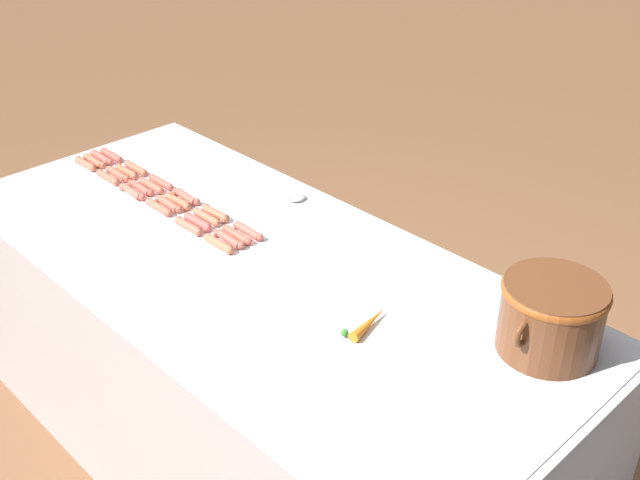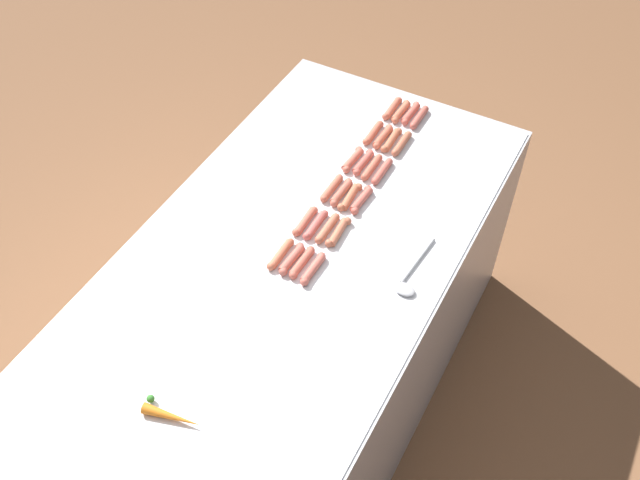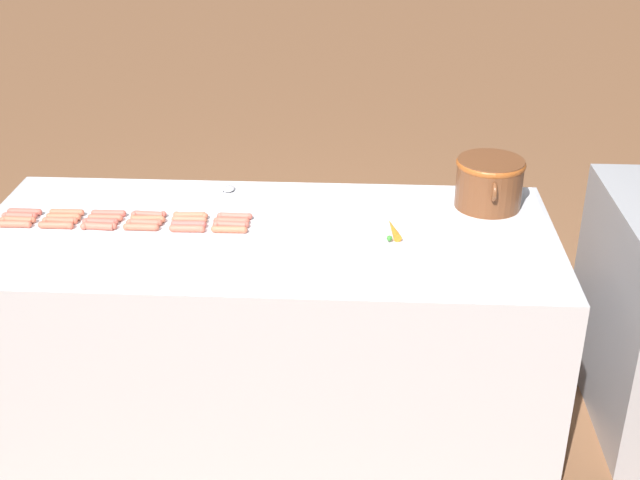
% 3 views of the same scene
% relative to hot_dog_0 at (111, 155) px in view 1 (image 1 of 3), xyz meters
% --- Properties ---
extents(ground_plane, '(20.00, 20.00, 0.00)m').
position_rel_hot_dog_0_xyz_m(ground_plane, '(0.10, 1.00, -0.90)').
color(ground_plane, brown).
extents(griddle_counter, '(1.02, 2.29, 0.89)m').
position_rel_hot_dog_0_xyz_m(griddle_counter, '(0.10, 1.00, -0.46)').
color(griddle_counter, '#BCBCC1').
rests_on(griddle_counter, ground_plane).
extents(hot_dog_0, '(0.03, 0.15, 0.03)m').
position_rel_hot_dog_0_xyz_m(hot_dog_0, '(0.00, 0.00, 0.00)').
color(hot_dog_0, '#BF594B').
rests_on(hot_dog_0, griddle_counter).
extents(hot_dog_1, '(0.03, 0.15, 0.03)m').
position_rel_hot_dog_0_xyz_m(hot_dog_1, '(-0.00, 0.17, 0.00)').
color(hot_dog_1, '#C06448').
rests_on(hot_dog_1, griddle_counter).
extents(hot_dog_2, '(0.03, 0.15, 0.03)m').
position_rel_hot_dog_0_xyz_m(hot_dog_2, '(-0.00, 0.35, 0.00)').
color(hot_dog_2, '#C95A4C').
rests_on(hot_dog_2, griddle_counter).
extents(hot_dog_3, '(0.04, 0.15, 0.03)m').
position_rel_hot_dog_0_xyz_m(hot_dog_3, '(-0.00, 0.51, 0.00)').
color(hot_dog_3, '#C95C4E').
rests_on(hot_dog_3, griddle_counter).
extents(hot_dog_4, '(0.04, 0.15, 0.03)m').
position_rel_hot_dog_0_xyz_m(hot_dog_4, '(-0.00, 0.69, 0.00)').
color(hot_dog_4, '#C6684B').
rests_on(hot_dog_4, griddle_counter).
extents(hot_dog_5, '(0.03, 0.15, 0.03)m').
position_rel_hot_dog_0_xyz_m(hot_dog_5, '(-0.00, 0.86, 0.00)').
color(hot_dog_5, '#CB6051').
rests_on(hot_dog_5, griddle_counter).
extents(hot_dog_6, '(0.03, 0.15, 0.03)m').
position_rel_hot_dog_0_xyz_m(hot_dog_6, '(0.04, -0.01, 0.00)').
color(hot_dog_6, '#CE5D4E').
rests_on(hot_dog_6, griddle_counter).
extents(hot_dog_7, '(0.03, 0.15, 0.03)m').
position_rel_hot_dog_0_xyz_m(hot_dog_7, '(0.04, 0.18, 0.00)').
color(hot_dog_7, '#C06547').
rests_on(hot_dog_7, griddle_counter).
extents(hot_dog_8, '(0.03, 0.15, 0.03)m').
position_rel_hot_dog_0_xyz_m(hot_dog_8, '(0.04, 0.35, 0.00)').
color(hot_dog_8, '#C5614A').
rests_on(hot_dog_8, griddle_counter).
extents(hot_dog_9, '(0.04, 0.15, 0.03)m').
position_rel_hot_dog_0_xyz_m(hot_dog_9, '(0.04, 0.52, 0.00)').
color(hot_dog_9, '#BF6647').
rests_on(hot_dog_9, griddle_counter).
extents(hot_dog_10, '(0.03, 0.15, 0.03)m').
position_rel_hot_dog_0_xyz_m(hot_dog_10, '(0.04, 0.69, 0.00)').
color(hot_dog_10, '#BF674C').
rests_on(hot_dog_10, griddle_counter).
extents(hot_dog_11, '(0.03, 0.15, 0.03)m').
position_rel_hot_dog_0_xyz_m(hot_dog_11, '(0.04, 0.86, 0.00)').
color(hot_dog_11, '#C35C49').
rests_on(hot_dog_11, griddle_counter).
extents(hot_dog_12, '(0.03, 0.15, 0.03)m').
position_rel_hot_dog_0_xyz_m(hot_dog_12, '(0.08, 0.00, 0.00)').
color(hot_dog_12, '#C7674B').
rests_on(hot_dog_12, griddle_counter).
extents(hot_dog_13, '(0.03, 0.15, 0.03)m').
position_rel_hot_dog_0_xyz_m(hot_dog_13, '(0.08, 0.17, 0.00)').
color(hot_dog_13, '#CA6149').
rests_on(hot_dog_13, griddle_counter).
extents(hot_dog_14, '(0.03, 0.15, 0.03)m').
position_rel_hot_dog_0_xyz_m(hot_dog_14, '(0.08, 0.34, 0.00)').
color(hot_dog_14, '#C3594C').
rests_on(hot_dog_14, griddle_counter).
extents(hot_dog_15, '(0.03, 0.15, 0.03)m').
position_rel_hot_dog_0_xyz_m(hot_dog_15, '(0.08, 0.51, 0.00)').
color(hot_dog_15, '#BF604C').
rests_on(hot_dog_15, griddle_counter).
extents(hot_dog_16, '(0.03, 0.15, 0.03)m').
position_rel_hot_dog_0_xyz_m(hot_dog_16, '(0.08, 0.69, 0.00)').
color(hot_dog_16, '#C75951').
rests_on(hot_dog_16, griddle_counter).
extents(hot_dog_17, '(0.03, 0.15, 0.03)m').
position_rel_hot_dog_0_xyz_m(hot_dog_17, '(0.08, 0.86, 0.00)').
color(hot_dog_17, '#BF5E4F').
rests_on(hot_dog_17, griddle_counter).
extents(hot_dog_18, '(0.03, 0.15, 0.03)m').
position_rel_hot_dog_0_xyz_m(hot_dog_18, '(0.12, -0.00, 0.00)').
color(hot_dog_18, '#CD644C').
rests_on(hot_dog_18, griddle_counter).
extents(hot_dog_19, '(0.03, 0.15, 0.03)m').
position_rel_hot_dog_0_xyz_m(hot_dog_19, '(0.12, 0.17, 0.00)').
color(hot_dog_19, '#CB6149').
rests_on(hot_dog_19, griddle_counter).
extents(hot_dog_20, '(0.04, 0.15, 0.03)m').
position_rel_hot_dog_0_xyz_m(hot_dog_20, '(0.12, 0.34, 0.00)').
color(hot_dog_20, '#CB624F').
rests_on(hot_dog_20, griddle_counter).
extents(hot_dog_21, '(0.03, 0.15, 0.03)m').
position_rel_hot_dog_0_xyz_m(hot_dog_21, '(0.12, 0.51, 0.00)').
color(hot_dog_21, '#C36149').
rests_on(hot_dog_21, griddle_counter).
extents(hot_dog_22, '(0.03, 0.15, 0.03)m').
position_rel_hot_dog_0_xyz_m(hot_dog_22, '(0.12, 0.69, 0.00)').
color(hot_dog_22, '#C8634D').
rests_on(hot_dog_22, griddle_counter).
extents(hot_dog_23, '(0.03, 0.15, 0.03)m').
position_rel_hot_dog_0_xyz_m(hot_dog_23, '(0.12, 0.86, 0.00)').
color(hot_dog_23, '#CC6849').
rests_on(hot_dog_23, griddle_counter).
extents(bean_pot, '(0.35, 0.28, 0.21)m').
position_rel_hot_dog_0_xyz_m(bean_pot, '(-0.19, 1.90, 0.10)').
color(bean_pot, brown).
rests_on(bean_pot, griddle_counter).
extents(serving_spoon, '(0.07, 0.27, 0.02)m').
position_rel_hot_dog_0_xyz_m(serving_spoon, '(-0.29, 0.75, -0.01)').
color(serving_spoon, '#B7B7BC').
rests_on(serving_spoon, griddle_counter).
extents(carrot, '(0.18, 0.06, 0.03)m').
position_rel_hot_dog_0_xyz_m(carrot, '(0.09, 1.50, 0.00)').
color(carrot, orange).
rests_on(carrot, griddle_counter).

